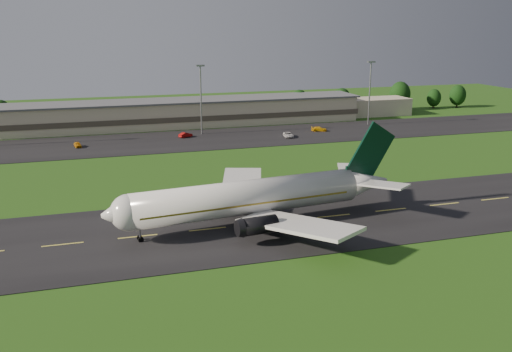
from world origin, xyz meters
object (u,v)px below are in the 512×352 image
object	(u,v)px
service_vehicle_a	(78,145)
service_vehicle_b	(186,135)
service_vehicle_c	(288,135)
terminal	(195,113)
service_vehicle_d	(319,129)
light_mast_centre	(201,91)
light_mast_east	(370,85)
airliner	(252,198)

from	to	relation	value
service_vehicle_a	service_vehicle_b	xyz separation A→B (m)	(29.82, 5.03, 0.02)
service_vehicle_c	terminal	bearing A→B (deg)	135.22
service_vehicle_c	service_vehicle_d	distance (m)	13.60
light_mast_centre	light_mast_east	size ratio (longest dim) A/B	1.00
light_mast_centre	service_vehicle_d	xyz separation A→B (m)	(35.01, -6.41, -11.95)
service_vehicle_d	service_vehicle_a	bearing A→B (deg)	109.32
service_vehicle_d	terminal	bearing A→B (deg)	73.50
terminal	service_vehicle_d	bearing A→B (deg)	-33.90
service_vehicle_b	light_mast_centre	bearing A→B (deg)	-86.00
terminal	service_vehicle_a	distance (m)	44.55
terminal	service_vehicle_d	distance (m)	40.62
light_mast_east	service_vehicle_a	distance (m)	91.58
service_vehicle_b	service_vehicle_d	size ratio (longest dim) A/B	0.88
light_mast_centre	service_vehicle_d	distance (m)	37.54
airliner	service_vehicle_a	world-z (taller)	airliner
service_vehicle_c	airliner	bearing A→B (deg)	-106.51
service_vehicle_a	service_vehicle_c	world-z (taller)	service_vehicle_c
light_mast_centre	service_vehicle_b	size ratio (longest dim) A/B	4.84
service_vehicle_d	service_vehicle_b	bearing A→B (deg)	103.63
light_mast_centre	service_vehicle_a	distance (m)	38.35
service_vehicle_a	service_vehicle_b	distance (m)	30.24
airliner	light_mast_centre	world-z (taller)	light_mast_centre
light_mast_centre	service_vehicle_a	bearing A→B (deg)	-166.09
light_mast_centre	light_mast_east	xyz separation A→B (m)	(55.00, 0.00, 0.00)
light_mast_east	service_vehicle_c	bearing A→B (deg)	-158.97
terminal	service_vehicle_b	distance (m)	21.33
airliner	service_vehicle_c	bearing A→B (deg)	58.81
terminal	light_mast_centre	size ratio (longest dim) A/B	7.13
service_vehicle_b	service_vehicle_c	xyz separation A→B (m)	(28.34, -8.65, 0.01)
service_vehicle_a	light_mast_east	bearing A→B (deg)	-3.82
terminal	service_vehicle_b	world-z (taller)	terminal
light_mast_east	service_vehicle_b	world-z (taller)	light_mast_east
airliner	service_vehicle_d	world-z (taller)	airliner
airliner	light_mast_east	world-z (taller)	light_mast_east
service_vehicle_b	airliner	bearing A→B (deg)	147.82
airliner	service_vehicle_d	xyz separation A→B (m)	(43.56, 73.50, -3.87)
light_mast_centre	terminal	bearing A→B (deg)	85.05
light_mast_centre	light_mast_east	distance (m)	55.00
airliner	light_mast_centre	xyz separation A→B (m)	(8.55, 79.91, 8.08)
airliner	terminal	world-z (taller)	airliner
airliner	service_vehicle_d	size ratio (longest dim) A/B	10.76
terminal	light_mast_centre	bearing A→B (deg)	-94.95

